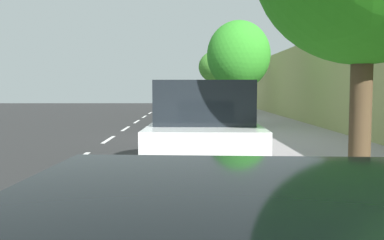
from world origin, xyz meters
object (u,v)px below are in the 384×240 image
Objects in this scene: parked_sedan_green_far at (190,106)px; street_tree_far_end at (239,56)px; parked_pickup_tan_farthest at (192,101)px; fire_hydrant at (222,113)px; cyclist_with_backpack at (227,118)px; parked_suv_white_second at (204,130)px; bicycle_at_curb at (218,138)px; street_tree_corner at (222,67)px; parked_suv_black_mid at (193,108)px.

street_tree_far_end is (2.22, -6.50, 2.64)m from parked_sedan_green_far.
parked_pickup_tan_farthest reaches higher than fire_hydrant.
parked_suv_white_second is at bearing -101.92° from cyclist_with_backpack.
street_tree_far_end reaches higher than parked_pickup_tan_farthest.
parked_sedan_green_far is 6.35m from parked_pickup_tan_farthest.
cyclist_with_backpack reaches higher than parked_sedan_green_far.
bicycle_at_curb is 17.08m from street_tree_corner.
parked_suv_black_mid reaches higher than cyclist_with_backpack.
street_tree_far_end reaches higher than parked_suv_white_second.
street_tree_far_end reaches higher than parked_suv_black_mid.
street_tree_corner is (2.07, -3.25, 2.45)m from parked_pickup_tan_farthest.
parked_suv_white_second is at bearing -95.58° from street_tree_corner.
parked_suv_white_second reaches higher than parked_pickup_tan_farthest.
bicycle_at_curb is at bearing -95.37° from fire_hydrant.
cyclist_with_backpack is 0.34× the size of street_tree_far_end.
street_tree_far_end reaches higher than parked_sedan_green_far.
parked_sedan_green_far is 7.36m from street_tree_far_end.
parked_suv_black_mid reaches higher than parked_sedan_green_far.
parked_suv_black_mid is 2.80× the size of bicycle_at_curb.
parked_pickup_tan_farthest is 13.25m from street_tree_far_end.
parked_sedan_green_far is 5.26× the size of fire_hydrant.
parked_pickup_tan_farthest is 1.21× the size of street_tree_corner.
parked_sedan_green_far is at bearing -125.70° from street_tree_corner.
parked_suv_white_second is 9.35m from parked_suv_black_mid.
parked_pickup_tan_farthest is at bearing 92.32° from cyclist_with_backpack.
fire_hydrant is (-0.58, 2.35, -2.80)m from street_tree_far_end.
parked_sedan_green_far is at bearing 111.67° from fire_hydrant.
fire_hydrant is at bearing -81.88° from parked_pickup_tan_farthest.
street_tree_far_end is 1.09× the size of street_tree_corner.
parked_suv_black_mid reaches higher than parked_pickup_tan_farthest.
parked_suv_black_mid is at bearing -89.46° from parked_sedan_green_far.
parked_suv_white_second is 2.90× the size of cyclist_with_backpack.
fire_hydrant is (1.65, -4.15, -0.17)m from parked_sedan_green_far.
parked_sedan_green_far is at bearing 93.97° from cyclist_with_backpack.
street_tree_corner is (2.14, 11.69, 2.33)m from parked_suv_black_mid.
street_tree_corner reaches higher than parked_pickup_tan_farthest.
parked_pickup_tan_farthest reaches higher than bicycle_at_curb.
bicycle_at_curb is at bearing -95.01° from street_tree_corner.
parked_suv_white_second is at bearing -89.46° from parked_suv_black_mid.
parked_suv_black_mid is 5.72× the size of fire_hydrant.
parked_pickup_tan_farthest is at bearing 89.73° from parked_suv_black_mid.
parked_sedan_green_far is (-0.17, 17.94, -0.27)m from parked_suv_white_second.
street_tree_corner is at bearing 79.61° from parked_suv_black_mid.
parked_suv_black_mid is at bearing -109.44° from fire_hydrant.
cyclist_with_backpack is 0.37× the size of street_tree_corner.
bicycle_at_curb is 0.80m from cyclist_with_backpack.
cyclist_with_backpack is (0.90, -5.51, -0.03)m from parked_suv_black_mid.
parked_suv_white_second is at bearing -89.46° from parked_sedan_green_far.
street_tree_far_end is (2.05, 11.44, 2.36)m from parked_suv_white_second.
parked_suv_black_mid is 0.89× the size of parked_pickup_tan_farthest.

